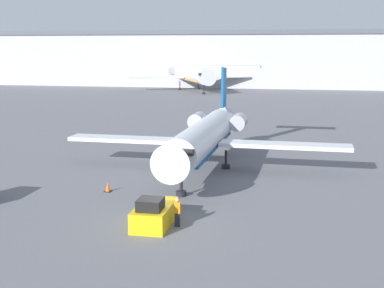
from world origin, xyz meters
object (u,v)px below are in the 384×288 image
(worker_near_tug, at_px, (177,212))
(traffic_cone_left, at_px, (108,187))
(pushback_tug, at_px, (154,213))
(airplane_parked_far_left, at_px, (190,74))
(airplane_main, at_px, (205,135))

(worker_near_tug, relative_size, traffic_cone_left, 2.38)
(pushback_tug, xyz_separation_m, traffic_cone_left, (-5.66, 6.98, -0.38))
(worker_near_tug, xyz_separation_m, airplane_parked_far_left, (-19.89, 104.65, 3.14))
(worker_near_tug, height_order, airplane_parked_far_left, airplane_parked_far_left)
(pushback_tug, relative_size, worker_near_tug, 2.41)
(traffic_cone_left, xyz_separation_m, airplane_parked_far_left, (-12.71, 97.62, 3.75))
(airplane_main, height_order, pushback_tug, airplane_main)
(worker_near_tug, relative_size, airplane_parked_far_left, 0.06)
(traffic_cone_left, bearing_deg, worker_near_tug, -44.39)
(airplane_main, distance_m, airplane_parked_far_left, 90.47)
(airplane_main, bearing_deg, airplane_parked_far_left, 102.06)
(traffic_cone_left, bearing_deg, airplane_main, 55.93)
(airplane_main, distance_m, worker_near_tug, 16.36)
(airplane_main, relative_size, traffic_cone_left, 33.76)
(pushback_tug, bearing_deg, traffic_cone_left, 129.05)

